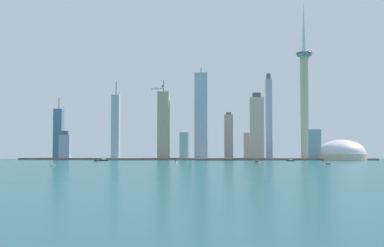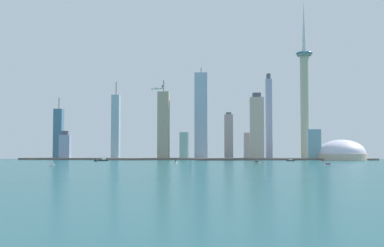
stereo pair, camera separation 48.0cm
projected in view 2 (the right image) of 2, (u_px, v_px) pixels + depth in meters
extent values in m
plane|color=#1C4E54|center=(174.00, 169.00, 512.82)|extent=(6000.00, 6000.00, 0.00)
cube|color=#72635C|center=(195.00, 159.00, 926.40)|extent=(701.49, 50.02, 3.50)
cylinder|color=#AFB095|center=(305.00, 106.00, 956.11)|extent=(17.91, 17.91, 218.66)
ellipsoid|color=teal|center=(304.00, 54.00, 961.88)|extent=(33.93, 33.93, 10.29)
torus|color=#AFB095|center=(304.00, 55.00, 961.69)|extent=(30.89, 30.89, 2.06)
cone|color=silver|center=(304.00, 26.00, 964.94)|extent=(8.95, 8.95, 105.79)
cylinder|color=beige|center=(342.00, 157.00, 906.09)|extent=(95.65, 95.65, 12.67)
ellipsoid|color=silver|center=(341.00, 153.00, 906.42)|extent=(90.87, 90.87, 53.90)
cube|color=#426D89|center=(58.00, 134.00, 963.28)|extent=(17.81, 16.21, 104.30)
cylinder|color=#4C4C51|center=(59.00, 103.00, 966.66)|extent=(1.60, 1.60, 23.91)
cube|color=#93A8AC|center=(165.00, 125.00, 1044.84)|extent=(19.82, 22.30, 148.98)
cube|color=#575E67|center=(165.00, 91.00, 1048.93)|extent=(11.89, 13.38, 5.87)
cube|color=#97AFC9|center=(201.00, 116.00, 965.41)|extent=(26.56, 25.01, 179.08)
cylinder|color=#4C4C51|center=(201.00, 71.00, 970.44)|extent=(1.60, 1.60, 11.63)
cube|color=#77A2B0|center=(314.00, 145.00, 907.85)|extent=(25.25, 12.82, 59.75)
cube|color=tan|center=(164.00, 126.00, 925.70)|extent=(22.49, 20.53, 135.22)
cylinder|color=#4C4C51|center=(164.00, 86.00, 929.89)|extent=(1.60, 1.60, 23.74)
cube|color=#CCAD9C|center=(257.00, 129.00, 916.88)|extent=(26.05, 27.10, 122.91)
cube|color=#4D5165|center=(257.00, 95.00, 920.37)|extent=(15.63, 16.26, 9.18)
cube|color=#95B3C6|center=(116.00, 127.00, 962.88)|extent=(16.23, 17.20, 133.25)
cylinder|color=#4C4C51|center=(116.00, 89.00, 967.12)|extent=(1.60, 1.60, 27.25)
cube|color=#919EBF|center=(65.00, 147.00, 937.15)|extent=(21.77, 12.59, 49.71)
cube|color=#5C5566|center=(65.00, 133.00, 938.68)|extent=(13.06, 7.55, 8.22)
cube|color=#A59493|center=(229.00, 137.00, 994.74)|extent=(18.60, 14.86, 95.00)
cube|color=#576456|center=(229.00, 113.00, 997.38)|extent=(11.16, 8.92, 4.75)
cube|color=#98A1C4|center=(269.00, 119.00, 965.59)|extent=(12.58, 18.92, 166.71)
cube|color=#51585D|center=(268.00, 77.00, 970.28)|extent=(7.55, 11.35, 11.29)
cube|color=#C4ADA6|center=(247.00, 146.00, 998.15)|extent=(13.16, 27.89, 55.90)
cube|color=gray|center=(323.00, 119.00, 1017.07)|extent=(24.20, 15.15, 175.56)
cube|color=#505B69|center=(322.00, 77.00, 1021.85)|extent=(14.52, 9.09, 5.48)
cube|color=slate|center=(187.00, 140.00, 1031.19)|extent=(21.00, 27.20, 82.49)
cube|color=#50565C|center=(187.00, 119.00, 1033.68)|extent=(12.60, 16.32, 11.78)
cube|color=#92B8AF|center=(184.00, 146.00, 928.81)|extent=(16.59, 26.76, 54.66)
cube|color=white|center=(52.00, 165.00, 599.06)|extent=(7.29, 4.04, 2.02)
cube|color=silver|center=(52.00, 164.00, 599.17)|extent=(3.36, 2.35, 2.17)
cylinder|color=silver|center=(52.00, 161.00, 599.32)|extent=(0.24, 0.24, 3.67)
cube|color=#19212D|center=(291.00, 161.00, 828.17)|extent=(14.46, 10.95, 1.56)
cube|color=white|center=(290.00, 160.00, 828.27)|extent=(6.98, 5.97, 2.05)
cylinder|color=silver|center=(290.00, 158.00, 828.42)|extent=(0.24, 0.24, 3.77)
cube|color=black|center=(96.00, 161.00, 816.64)|extent=(5.83, 10.18, 2.06)
cube|color=#342E39|center=(96.00, 159.00, 816.75)|extent=(3.40, 4.71, 2.17)
cube|color=#B72F30|center=(323.00, 160.00, 840.57)|extent=(5.29, 9.58, 1.71)
cube|color=#313E4C|center=(323.00, 159.00, 840.68)|extent=(3.18, 4.41, 2.41)
cube|color=beige|center=(176.00, 163.00, 710.80)|extent=(3.25, 7.47, 1.98)
cube|color=#352F41|center=(176.00, 161.00, 710.92)|extent=(1.96, 3.38, 2.51)
cube|color=white|center=(328.00, 165.00, 602.63)|extent=(15.34, 10.52, 1.64)
cube|color=#343D47|center=(328.00, 164.00, 602.73)|extent=(7.28, 5.85, 1.91)
cylinder|color=silver|center=(328.00, 162.00, 602.88)|extent=(0.24, 0.24, 3.99)
cube|color=beige|center=(257.00, 163.00, 699.42)|extent=(10.91, 7.42, 2.00)
cube|color=#2C3542|center=(257.00, 161.00, 699.53)|extent=(5.16, 4.03, 2.18)
cylinder|color=silver|center=(257.00, 159.00, 699.73)|extent=(0.24, 0.24, 5.23)
cube|color=black|center=(104.00, 160.00, 841.53)|extent=(16.27, 14.43, 2.12)
cube|color=silver|center=(104.00, 159.00, 841.67)|extent=(8.12, 7.61, 2.87)
cylinder|color=silver|center=(104.00, 157.00, 841.88)|extent=(0.24, 0.24, 5.42)
cylinder|color=silver|center=(157.00, 89.00, 985.68)|extent=(27.58, 12.94, 3.15)
sphere|color=silver|center=(152.00, 89.00, 991.48)|extent=(3.15, 3.15, 3.15)
cube|color=silver|center=(157.00, 88.00, 985.76)|extent=(12.49, 25.83, 0.50)
cube|color=silver|center=(162.00, 88.00, 980.83)|extent=(5.49, 9.46, 0.40)
cube|color=#2D333D|center=(162.00, 86.00, 981.02)|extent=(2.42, 1.31, 5.00)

